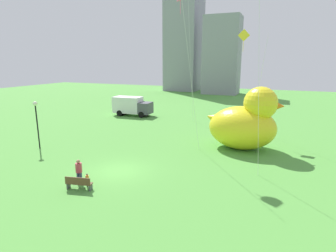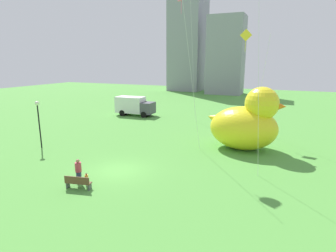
{
  "view_description": "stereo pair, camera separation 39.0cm",
  "coord_description": "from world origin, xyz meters",
  "px_view_note": "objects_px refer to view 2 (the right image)",
  "views": [
    {
      "loc": [
        10.97,
        -16.63,
        8.07
      ],
      "look_at": [
        2.84,
        2.85,
        3.13
      ],
      "focal_mm": 29.58,
      "sensor_mm": 36.0,
      "label": 1
    },
    {
      "loc": [
        11.33,
        -16.48,
        8.07
      ],
      "look_at": [
        2.84,
        2.85,
        3.13
      ],
      "focal_mm": 29.58,
      "sensor_mm": 36.0,
      "label": 2
    }
  ],
  "objects_px": {
    "kite_yellow": "(247,40)",
    "box_truck": "(134,106)",
    "person_adult": "(78,170)",
    "giant_inflatable_duck": "(246,123)",
    "park_bench": "(78,182)",
    "person_child": "(87,179)",
    "lamppost": "(38,114)"
  },
  "relations": [
    {
      "from": "park_bench",
      "to": "person_adult",
      "type": "xyz_separation_m",
      "value": [
        -0.54,
        0.72,
        0.48
      ]
    },
    {
      "from": "giant_inflatable_duck",
      "to": "kite_yellow",
      "type": "relative_size",
      "value": 0.62
    },
    {
      "from": "person_adult",
      "to": "kite_yellow",
      "type": "bearing_deg",
      "value": 66.37
    },
    {
      "from": "lamppost",
      "to": "box_truck",
      "type": "relative_size",
      "value": 0.75
    },
    {
      "from": "giant_inflatable_duck",
      "to": "kite_yellow",
      "type": "distance_m",
      "value": 9.78
    },
    {
      "from": "park_bench",
      "to": "giant_inflatable_duck",
      "type": "distance_m",
      "value": 15.69
    },
    {
      "from": "park_bench",
      "to": "person_child",
      "type": "distance_m",
      "value": 0.65
    },
    {
      "from": "park_bench",
      "to": "person_child",
      "type": "relative_size",
      "value": 1.97
    },
    {
      "from": "giant_inflatable_duck",
      "to": "box_truck",
      "type": "height_order",
      "value": "giant_inflatable_duck"
    },
    {
      "from": "kite_yellow",
      "to": "box_truck",
      "type": "bearing_deg",
      "value": 164.94
    },
    {
      "from": "park_bench",
      "to": "giant_inflatable_duck",
      "type": "bearing_deg",
      "value": 56.51
    },
    {
      "from": "park_bench",
      "to": "kite_yellow",
      "type": "bearing_deg",
      "value": 68.61
    },
    {
      "from": "person_child",
      "to": "park_bench",
      "type": "bearing_deg",
      "value": -107.18
    },
    {
      "from": "person_adult",
      "to": "giant_inflatable_duck",
      "type": "bearing_deg",
      "value": 53.32
    },
    {
      "from": "person_child",
      "to": "kite_yellow",
      "type": "height_order",
      "value": "kite_yellow"
    },
    {
      "from": "park_bench",
      "to": "kite_yellow",
      "type": "xyz_separation_m",
      "value": [
        7.35,
        18.76,
        9.83
      ]
    },
    {
      "from": "park_bench",
      "to": "giant_inflatable_duck",
      "type": "height_order",
      "value": "giant_inflatable_duck"
    },
    {
      "from": "person_adult",
      "to": "giant_inflatable_duck",
      "type": "relative_size",
      "value": 0.24
    },
    {
      "from": "park_bench",
      "to": "kite_yellow",
      "type": "relative_size",
      "value": 0.15
    },
    {
      "from": "giant_inflatable_duck",
      "to": "box_truck",
      "type": "xyz_separation_m",
      "value": [
        -18.05,
        10.31,
        -1.07
      ]
    },
    {
      "from": "kite_yellow",
      "to": "person_child",
      "type": "bearing_deg",
      "value": -111.53
    },
    {
      "from": "giant_inflatable_duck",
      "to": "lamppost",
      "type": "xyz_separation_m",
      "value": [
        -17.88,
        -7.45,
        0.76
      ]
    },
    {
      "from": "lamppost",
      "to": "kite_yellow",
      "type": "distance_m",
      "value": 22.4
    },
    {
      "from": "person_child",
      "to": "box_truck",
      "type": "distance_m",
      "value": 24.65
    },
    {
      "from": "person_adult",
      "to": "lamppost",
      "type": "height_order",
      "value": "lamppost"
    },
    {
      "from": "person_adult",
      "to": "person_child",
      "type": "height_order",
      "value": "person_adult"
    },
    {
      "from": "lamppost",
      "to": "kite_yellow",
      "type": "bearing_deg",
      "value": 38.5
    },
    {
      "from": "kite_yellow",
      "to": "person_adult",
      "type": "bearing_deg",
      "value": -113.63
    },
    {
      "from": "person_adult",
      "to": "giant_inflatable_duck",
      "type": "height_order",
      "value": "giant_inflatable_duck"
    },
    {
      "from": "park_bench",
      "to": "lamppost",
      "type": "xyz_separation_m",
      "value": [
        -9.3,
        5.52,
        2.8
      ]
    },
    {
      "from": "park_bench",
      "to": "person_adult",
      "type": "distance_m",
      "value": 1.02
    },
    {
      "from": "person_adult",
      "to": "person_child",
      "type": "xyz_separation_m",
      "value": [
        0.74,
        -0.1,
        -0.46
      ]
    }
  ]
}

